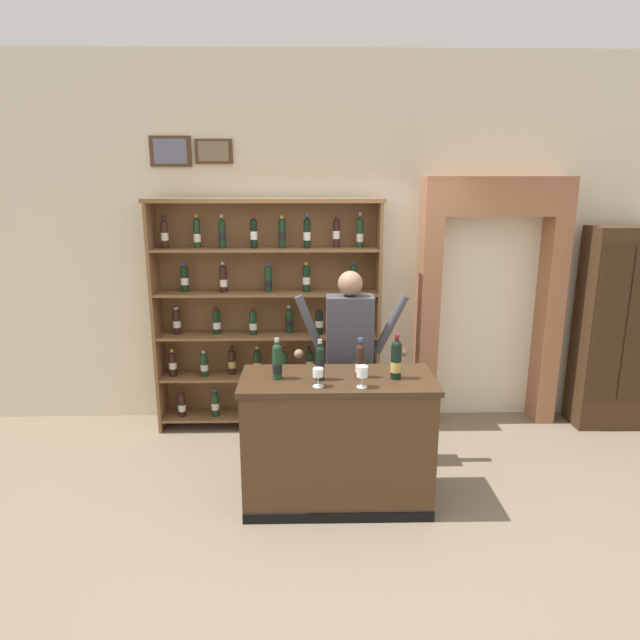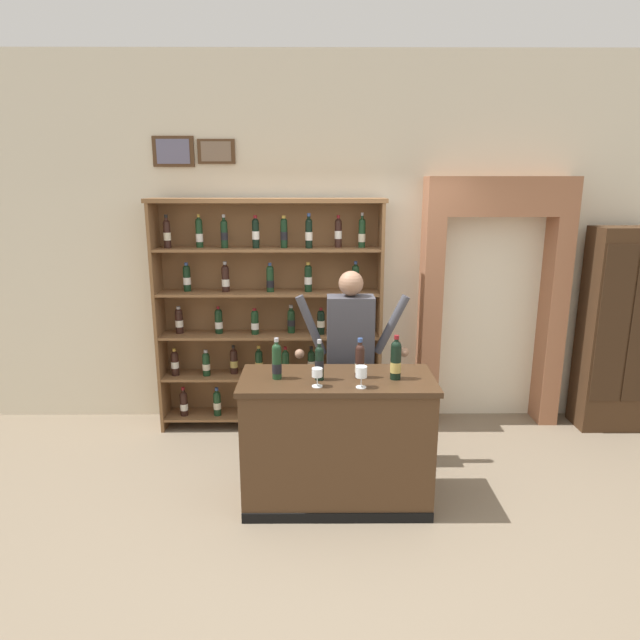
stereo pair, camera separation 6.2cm
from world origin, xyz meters
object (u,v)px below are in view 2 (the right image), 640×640
at_px(shopkeeper, 350,348).
at_px(tasting_bottle_vin_santo, 396,360).
at_px(tasting_bottle_super_tuscan, 360,361).
at_px(wine_glass_spare, 361,373).
at_px(tasting_bottle_bianco, 319,362).
at_px(tasting_counter, 337,441).
at_px(side_cabinet, 618,330).
at_px(wine_shelf, 270,311).
at_px(tasting_bottle_grappa, 277,361).
at_px(wine_glass_center, 317,374).

height_order(shopkeeper, tasting_bottle_vin_santo, shopkeeper).
bearing_deg(tasting_bottle_super_tuscan, tasting_bottle_vin_santo, -6.17).
distance_m(tasting_bottle_vin_santo, wine_glass_spare, 0.32).
bearing_deg(tasting_bottle_bianco, tasting_counter, 17.82).
height_order(side_cabinet, wine_glass_spare, side_cabinet).
distance_m(wine_shelf, tasting_bottle_vin_santo, 1.77).
bearing_deg(shopkeeper, tasting_counter, -102.12).
distance_m(wine_shelf, tasting_bottle_grappa, 1.44).
relative_size(wine_shelf, side_cabinet, 1.13).
bearing_deg(side_cabinet, tasting_counter, -154.00).
height_order(tasting_counter, wine_glass_center, wine_glass_center).
bearing_deg(wine_glass_center, wine_shelf, 106.11).
xyz_separation_m(tasting_bottle_bianco, tasting_bottle_vin_santo, (0.55, 0.01, 0.01)).
distance_m(tasting_counter, tasting_bottle_grappa, 0.77).
xyz_separation_m(side_cabinet, wine_glass_center, (-2.93, -1.54, 0.10)).
bearing_deg(side_cabinet, tasting_bottle_bianco, -154.34).
bearing_deg(wine_glass_spare, tasting_bottle_vin_santo, 33.65).
bearing_deg(tasting_bottle_bianco, tasting_bottle_grappa, 175.20).
height_order(tasting_bottle_bianco, wine_glass_spare, tasting_bottle_bianco).
distance_m(side_cabinet, shopkeeper, 2.76).
height_order(shopkeeper, wine_glass_spare, shopkeeper).
height_order(side_cabinet, tasting_bottle_grappa, side_cabinet).
height_order(wine_shelf, wine_glass_center, wine_shelf).
bearing_deg(side_cabinet, wine_glass_center, -152.28).
distance_m(side_cabinet, wine_glass_center, 3.31).
bearing_deg(wine_glass_spare, tasting_bottle_grappa, 162.70).
distance_m(tasting_bottle_grappa, tasting_bottle_vin_santo, 0.86).
height_order(tasting_bottle_super_tuscan, wine_glass_spare, tasting_bottle_super_tuscan).
distance_m(tasting_bottle_grappa, tasting_bottle_super_tuscan, 0.60).
height_order(tasting_counter, tasting_bottle_grappa, tasting_bottle_grappa).
distance_m(tasting_bottle_super_tuscan, tasting_bottle_vin_santo, 0.26).
distance_m(tasting_bottle_bianco, wine_glass_center, 0.15).
bearing_deg(shopkeeper, tasting_bottle_bianco, -111.91).
xyz_separation_m(wine_shelf, tasting_bottle_vin_santo, (1.03, -1.44, -0.03)).
xyz_separation_m(tasting_bottle_grappa, wine_glass_spare, (0.60, -0.19, -0.02)).
height_order(shopkeeper, tasting_bottle_super_tuscan, shopkeeper).
bearing_deg(wine_glass_center, side_cabinet, 27.72).
distance_m(side_cabinet, tasting_counter, 3.14).
xyz_separation_m(side_cabinet, tasting_counter, (-2.78, -1.36, -0.50)).
distance_m(tasting_counter, shopkeeper, 0.82).
bearing_deg(tasting_counter, wine_glass_spare, -51.86).
relative_size(shopkeeper, wine_glass_spare, 10.98).
xyz_separation_m(tasting_counter, tasting_bottle_super_tuscan, (0.16, 0.00, 0.63)).
relative_size(side_cabinet, shopkeeper, 1.17).
bearing_deg(shopkeeper, tasting_bottle_super_tuscan, -86.89).
bearing_deg(tasting_counter, tasting_bottle_super_tuscan, 0.06).
bearing_deg(shopkeeper, side_cabinet, 15.80).
bearing_deg(tasting_bottle_bianco, tasting_bottle_vin_santo, 1.48).
distance_m(shopkeeper, tasting_bottle_vin_santo, 0.71).
bearing_deg(tasting_bottle_super_tuscan, side_cabinet, 27.39).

